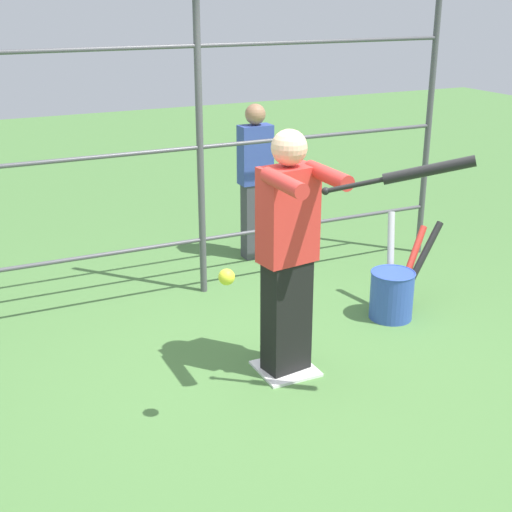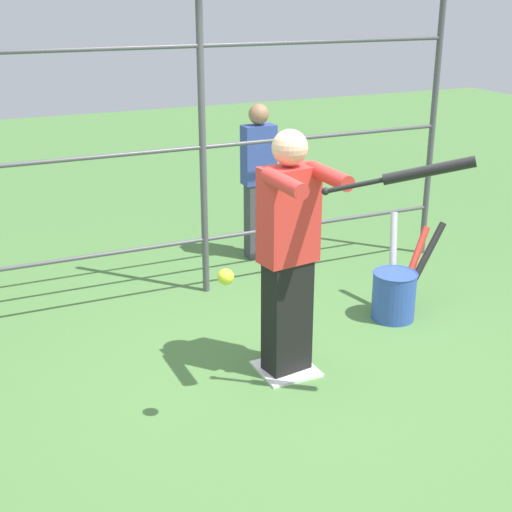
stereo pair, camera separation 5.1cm
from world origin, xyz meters
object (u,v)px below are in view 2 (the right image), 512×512
bystander_behind_fence (259,180)px  softball_in_flight (226,277)px  batter (289,248)px  baseball_bat_swinging (415,173)px  bat_bucket (396,291)px

bystander_behind_fence → softball_in_flight: bearing=61.5°
softball_in_flight → bystander_behind_fence: size_ratio=0.06×
batter → baseball_bat_swinging: size_ratio=2.46×
softball_in_flight → bystander_behind_fence: bearing=-118.5°
batter → bystander_behind_fence: 2.37m
baseball_bat_swinging → softball_in_flight: size_ratio=7.37×
baseball_bat_swinging → bat_bucket: size_ratio=0.87×
batter → bystander_behind_fence: bearing=-110.0°
bat_bucket → bystander_behind_fence: size_ratio=0.52×
batter → baseball_bat_swinging: 1.08m
softball_in_flight → bystander_behind_fence: 3.13m
bat_bucket → baseball_bat_swinging: bearing=55.4°
baseball_bat_swinging → bat_bucket: bearing=-124.6°
batter → softball_in_flight: bearing=37.4°
softball_in_flight → baseball_bat_swinging: bearing=167.0°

